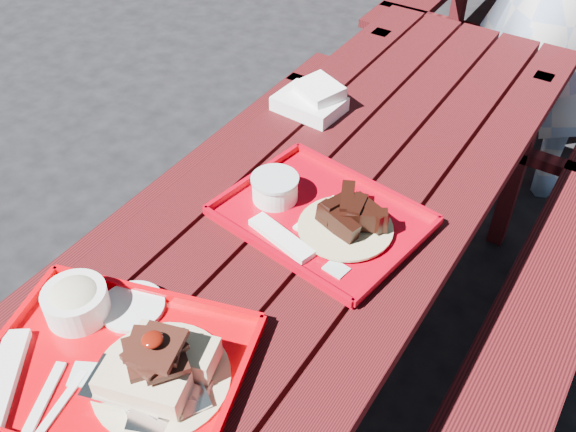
{
  "coord_description": "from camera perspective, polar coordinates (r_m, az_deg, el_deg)",
  "views": [
    {
      "loc": [
        0.6,
        -1.09,
        1.82
      ],
      "look_at": [
        0.0,
        -0.15,
        0.82
      ],
      "focal_mm": 40.0,
      "sensor_mm": 36.0,
      "label": 1
    }
  ],
  "objects": [
    {
      "name": "picnic_table_near",
      "position": [
        1.77,
        2.61,
        -3.54
      ],
      "size": [
        1.41,
        2.4,
        0.75
      ],
      "color": "#4B0E11",
      "rests_on": "ground"
    },
    {
      "name": "ground",
      "position": [
        2.2,
        2.16,
        -13.84
      ],
      "size": [
        60.0,
        60.0,
        0.0
      ],
      "primitive_type": "plane",
      "color": "black",
      "rests_on": "ground"
    },
    {
      "name": "far_tray",
      "position": [
        1.57,
        2.62,
        0.17
      ],
      "size": [
        0.52,
        0.43,
        0.08
      ],
      "color": "#AF0011",
      "rests_on": "picnic_table_near"
    },
    {
      "name": "near_tray",
      "position": [
        1.32,
        -14.9,
        -11.39
      ],
      "size": [
        0.59,
        0.51,
        0.16
      ],
      "color": "#D40009",
      "rests_on": "picnic_table_near"
    },
    {
      "name": "white_cloth",
      "position": [
        1.98,
        2.16,
        10.27
      ],
      "size": [
        0.21,
        0.18,
        0.08
      ],
      "color": "white",
      "rests_on": "picnic_table_near"
    }
  ]
}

